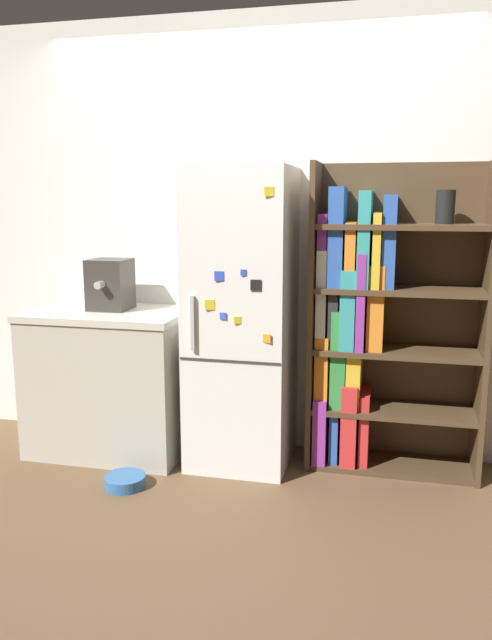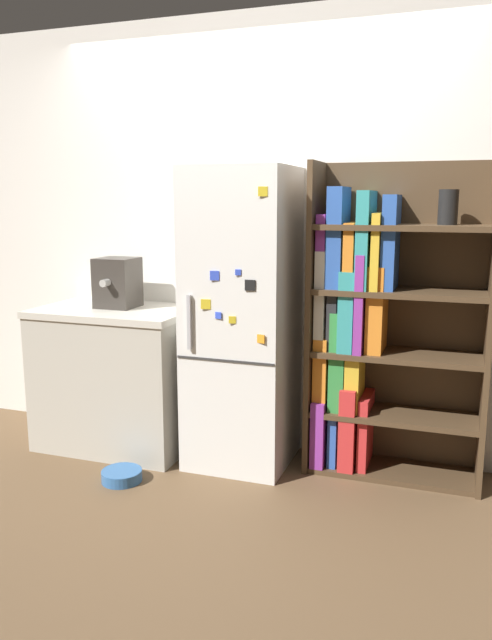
{
  "view_description": "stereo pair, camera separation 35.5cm",
  "coord_description": "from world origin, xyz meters",
  "px_view_note": "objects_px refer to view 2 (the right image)",
  "views": [
    {
      "loc": [
        0.83,
        -3.25,
        1.53
      ],
      "look_at": [
        0.03,
        0.15,
        0.86
      ],
      "focal_mm": 35.0,
      "sensor_mm": 36.0,
      "label": 1
    },
    {
      "loc": [
        1.18,
        -3.15,
        1.53
      ],
      "look_at": [
        0.03,
        0.15,
        0.86
      ],
      "focal_mm": 35.0,
      "sensor_mm": 36.0,
      "label": 2
    }
  ],
  "objects_px": {
    "refrigerator": "(242,319)",
    "pet_bowl": "(122,475)",
    "bookshelf": "(373,327)",
    "espresso_machine": "(118,283)"
  },
  "relations": [
    {
      "from": "refrigerator",
      "to": "pet_bowl",
      "type": "height_order",
      "value": "refrigerator"
    },
    {
      "from": "refrigerator",
      "to": "pet_bowl",
      "type": "bearing_deg",
      "value": -136.75
    },
    {
      "from": "bookshelf",
      "to": "pet_bowl",
      "type": "bearing_deg",
      "value": -153.58
    },
    {
      "from": "refrigerator",
      "to": "espresso_machine",
      "type": "distance_m",
      "value": 0.84
    },
    {
      "from": "refrigerator",
      "to": "espresso_machine",
      "type": "bearing_deg",
      "value": 178.81
    },
    {
      "from": "bookshelf",
      "to": "pet_bowl",
      "type": "relative_size",
      "value": 7.73
    },
    {
      "from": "pet_bowl",
      "to": "bookshelf",
      "type": "bearing_deg",
      "value": 26.42
    },
    {
      "from": "refrigerator",
      "to": "bookshelf",
      "type": "relative_size",
      "value": 0.99
    },
    {
      "from": "bookshelf",
      "to": "refrigerator",
      "type": "bearing_deg",
      "value": -170.23
    },
    {
      "from": "bookshelf",
      "to": "espresso_machine",
      "type": "relative_size",
      "value": 5.7
    }
  ]
}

